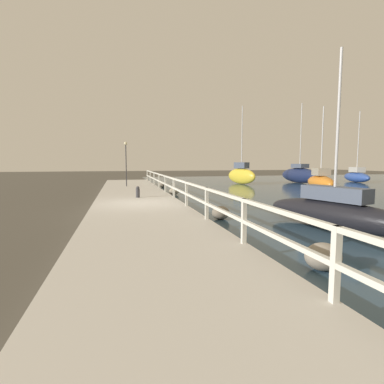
# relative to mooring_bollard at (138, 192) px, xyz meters

# --- Properties ---
(ground_plane) EXTENTS (120.00, 120.00, 0.00)m
(ground_plane) POSITION_rel_mooring_bollard_xyz_m (-0.11, -2.15, -0.65)
(ground_plane) COLOR #4C473D
(dock_walkway) EXTENTS (3.98, 36.00, 0.36)m
(dock_walkway) POSITION_rel_mooring_bollard_xyz_m (-0.11, -2.15, -0.47)
(dock_walkway) COLOR beige
(dock_walkway) RESTS_ON ground
(railing) EXTENTS (0.10, 32.50, 1.03)m
(railing) POSITION_rel_mooring_bollard_xyz_m (1.78, -2.15, 0.41)
(railing) COLOR silver
(railing) RESTS_ON dock_walkway
(boulder_water_edge) EXTENTS (0.61, 0.55, 0.46)m
(boulder_water_edge) POSITION_rel_mooring_bollard_xyz_m (2.76, 10.13, -0.42)
(boulder_water_edge) COLOR slate
(boulder_water_edge) RESTS_ON ground
(boulder_far_strip) EXTENTS (0.68, 0.61, 0.51)m
(boulder_far_strip) POSITION_rel_mooring_bollard_xyz_m (2.84, -4.92, -0.40)
(boulder_far_strip) COLOR slate
(boulder_far_strip) RESTS_ON ground
(boulder_mid_strip) EXTENTS (0.66, 0.59, 0.49)m
(boulder_mid_strip) POSITION_rel_mooring_bollard_xyz_m (2.62, 3.90, -0.41)
(boulder_mid_strip) COLOR gray
(boulder_mid_strip) RESTS_ON ground
(boulder_near_dock) EXTENTS (0.75, 0.68, 0.56)m
(boulder_near_dock) POSITION_rel_mooring_bollard_xyz_m (3.07, -10.56, -0.37)
(boulder_near_dock) COLOR gray
(boulder_near_dock) RESTS_ON ground
(mooring_bollard) EXTENTS (0.20, 0.20, 0.59)m
(mooring_bollard) POSITION_rel_mooring_bollard_xyz_m (0.00, 0.00, 0.00)
(mooring_bollard) COLOR #333338
(mooring_bollard) RESTS_ON dock_walkway
(dock_lamp) EXTENTS (0.24, 0.24, 3.34)m
(dock_lamp) POSITION_rel_mooring_bollard_xyz_m (-0.39, 7.56, 2.06)
(dock_lamp) COLOR #2D2D33
(dock_lamp) RESTS_ON dock_walkway
(sailboat_orange) EXTENTS (2.73, 4.88, 6.51)m
(sailboat_orange) POSITION_rel_mooring_bollard_xyz_m (14.67, 4.99, 0.03)
(sailboat_orange) COLOR orange
(sailboat_orange) RESTS_ON water_surface
(sailboat_blue) EXTENTS (2.46, 4.96, 7.56)m
(sailboat_blue) POSITION_rel_mooring_bollard_xyz_m (24.12, 11.59, 0.01)
(sailboat_blue) COLOR #2D4C9E
(sailboat_blue) RESTS_ON water_surface
(sailboat_black) EXTENTS (2.33, 5.52, 5.74)m
(sailboat_black) POSITION_rel_mooring_bollard_xyz_m (5.90, -7.37, -0.07)
(sailboat_black) COLOR black
(sailboat_black) RESTS_ON water_surface
(sailboat_yellow) EXTENTS (1.91, 4.25, 7.62)m
(sailboat_yellow) POSITION_rel_mooring_bollard_xyz_m (10.91, 12.07, 0.26)
(sailboat_yellow) COLOR gold
(sailboat_yellow) RESTS_ON water_surface
(sailboat_navy) EXTENTS (1.68, 5.96, 8.18)m
(sailboat_navy) POSITION_rel_mooring_bollard_xyz_m (17.44, 12.05, 0.20)
(sailboat_navy) COLOR #192347
(sailboat_navy) RESTS_ON water_surface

